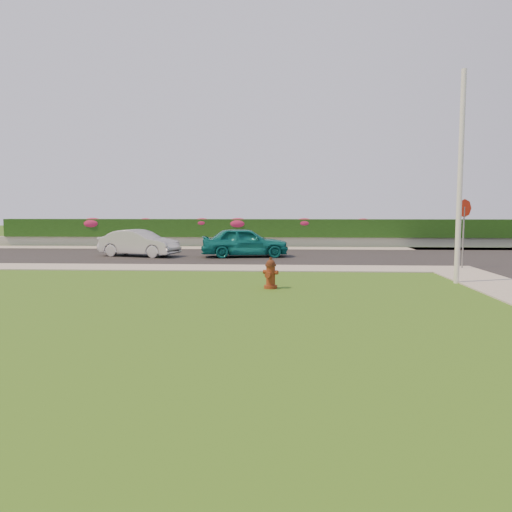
# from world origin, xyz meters

# --- Properties ---
(ground) EXTENTS (120.00, 120.00, 0.00)m
(ground) POSITION_xyz_m (0.00, 0.00, 0.00)
(ground) COLOR black
(ground) RESTS_ON ground
(street_far) EXTENTS (26.00, 8.00, 0.04)m
(street_far) POSITION_xyz_m (-5.00, 14.00, 0.02)
(street_far) COLOR black
(street_far) RESTS_ON ground
(sidewalk_far) EXTENTS (24.00, 2.00, 0.04)m
(sidewalk_far) POSITION_xyz_m (-6.00, 9.00, 0.02)
(sidewalk_far) COLOR gray
(sidewalk_far) RESTS_ON ground
(curb_corner) EXTENTS (2.00, 2.00, 0.04)m
(curb_corner) POSITION_xyz_m (7.00, 9.00, 0.02)
(curb_corner) COLOR gray
(curb_corner) RESTS_ON ground
(sidewalk_beyond) EXTENTS (34.00, 2.00, 0.04)m
(sidewalk_beyond) POSITION_xyz_m (-1.00, 19.00, 0.02)
(sidewalk_beyond) COLOR gray
(sidewalk_beyond) RESTS_ON ground
(retaining_wall) EXTENTS (34.00, 0.40, 0.60)m
(retaining_wall) POSITION_xyz_m (-1.00, 20.50, 0.30)
(retaining_wall) COLOR gray
(retaining_wall) RESTS_ON ground
(hedge) EXTENTS (32.00, 0.90, 1.10)m
(hedge) POSITION_xyz_m (-1.00, 20.60, 1.15)
(hedge) COLOR black
(hedge) RESTS_ON retaining_wall
(fire_hydrant) EXTENTS (0.47, 0.45, 0.91)m
(fire_hydrant) POSITION_xyz_m (0.16, 4.12, 0.43)
(fire_hydrant) COLOR #4D170C
(fire_hydrant) RESTS_ON ground
(sedan_teal) EXTENTS (4.35, 2.27, 1.41)m
(sedan_teal) POSITION_xyz_m (-1.28, 13.40, 0.75)
(sedan_teal) COLOR #0D6664
(sedan_teal) RESTS_ON street_far
(sedan_silver) EXTENTS (4.11, 2.37, 1.28)m
(sedan_silver) POSITION_xyz_m (-6.42, 13.43, 0.68)
(sedan_silver) COLOR #B3B7BB
(sedan_silver) RESTS_ON street_far
(utility_pole) EXTENTS (0.16, 0.16, 6.52)m
(utility_pole) POSITION_xyz_m (5.95, 5.45, 3.26)
(utility_pole) COLOR silver
(utility_pole) RESTS_ON ground
(stop_sign) EXTENTS (0.67, 0.34, 2.72)m
(stop_sign) POSITION_xyz_m (7.47, 9.28, 2.03)
(stop_sign) COLOR slate
(stop_sign) RESTS_ON ground
(flower_clump_a) EXTENTS (1.42, 0.91, 0.71)m
(flower_clump_a) POSITION_xyz_m (-11.40, 20.50, 1.42)
(flower_clump_a) COLOR #AB1D46
(flower_clump_a) RESTS_ON hedge
(flower_clump_b) EXTENTS (1.04, 0.67, 0.52)m
(flower_clump_b) POSITION_xyz_m (-8.04, 20.50, 1.49)
(flower_clump_b) COLOR #AB1D46
(flower_clump_b) RESTS_ON hedge
(flower_clump_c) EXTENTS (1.19, 0.76, 0.59)m
(flower_clump_c) POSITION_xyz_m (-4.48, 20.50, 1.46)
(flower_clump_c) COLOR #AB1D46
(flower_clump_c) RESTS_ON hedge
(flower_clump_d) EXTENTS (1.41, 0.91, 0.71)m
(flower_clump_d) POSITION_xyz_m (-2.25, 20.50, 1.42)
(flower_clump_d) COLOR #AB1D46
(flower_clump_d) RESTS_ON hedge
(flower_clump_e) EXTENTS (1.22, 0.79, 0.61)m
(flower_clump_e) POSITION_xyz_m (1.85, 20.50, 1.46)
(flower_clump_e) COLOR #AB1D46
(flower_clump_e) RESTS_ON hedge
(flower_clump_f) EXTENTS (1.02, 0.65, 0.51)m
(flower_clump_f) POSITION_xyz_m (5.44, 20.50, 1.50)
(flower_clump_f) COLOR #AB1D46
(flower_clump_f) RESTS_ON hedge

